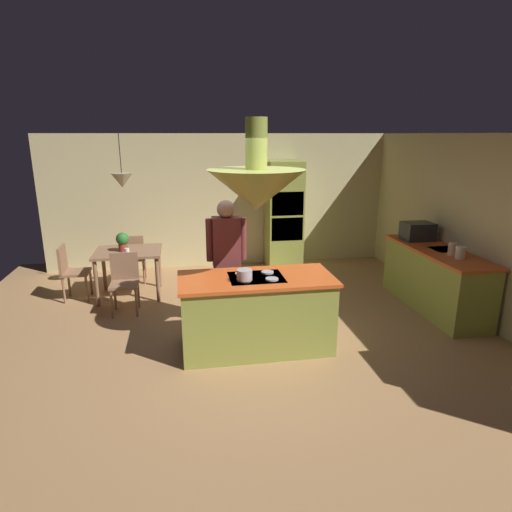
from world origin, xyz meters
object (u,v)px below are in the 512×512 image
chair_facing_island (125,279)px  cooking_pot_on_cooktop (244,275)px  microwave_on_counter (418,231)px  canister_flour (460,253)px  person_at_island (227,255)px  chair_at_corner (70,269)px  cup_on_table (127,251)px  chair_by_back_wall (133,255)px  canister_sugar (452,249)px  potted_plant_on_table (123,241)px  dining_table (128,257)px  kitchen_island (256,313)px  oven_tower (284,216)px

chair_facing_island → cooking_pot_on_cooktop: size_ratio=4.83×
microwave_on_counter → cooking_pot_on_cooktop: bearing=-152.9°
chair_facing_island → canister_flour: size_ratio=4.96×
person_at_island → chair_at_corner: 2.75m
person_at_island → canister_flour: bearing=-7.4°
cup_on_table → microwave_on_counter: microwave_on_counter is taller
chair_by_back_wall → canister_sugar: (4.54, -2.26, 0.50)m
cup_on_table → potted_plant_on_table: bearing=112.9°
microwave_on_counter → chair_at_corner: bearing=172.7°
potted_plant_on_table → microwave_on_counter: microwave_on_counter is taller
dining_table → chair_facing_island: size_ratio=1.18×
person_at_island → chair_facing_island: person_at_island is taller
chair_facing_island → microwave_on_counter: size_ratio=1.89×
kitchen_island → microwave_on_counter: microwave_on_counter is taller
person_at_island → kitchen_island: bearing=-68.6°
dining_table → chair_by_back_wall: bearing=90.0°
chair_at_corner → canister_sugar: bearing=-106.7°
kitchen_island → dining_table: 2.71m
chair_facing_island → cup_on_table: (0.01, 0.43, 0.30)m
person_at_island → cup_on_table: size_ratio=19.21×
canister_sugar → cooking_pot_on_cooktop: size_ratio=1.00×
chair_by_back_wall → cooking_pot_on_cooktop: size_ratio=4.83×
kitchen_island → chair_facing_island: bearing=139.3°
chair_facing_island → canister_sugar: (4.54, -0.99, 0.50)m
dining_table → chair_facing_island: 0.65m
kitchen_island → potted_plant_on_table: (-1.76, 2.07, 0.47)m
oven_tower → canister_flour: size_ratio=11.71×
oven_tower → person_at_island: oven_tower is taller
dining_table → chair_facing_island: (0.00, -0.64, -0.15)m
cup_on_table → canister_flour: (4.53, -1.60, 0.20)m
potted_plant_on_table → person_at_island: bearing=-42.6°
kitchen_island → dining_table: kitchen_island is taller
chair_at_corner → oven_tower: bearing=-72.8°
oven_tower → canister_sugar: 3.27m
cup_on_table → canister_flour: canister_flour is taller
dining_table → chair_by_back_wall: chair_by_back_wall is taller
kitchen_island → canister_sugar: bearing=9.5°
dining_table → canister_sugar: (4.54, -1.63, 0.35)m
oven_tower → canister_sugar: bearing=-57.8°
person_at_island → chair_by_back_wall: 2.53m
cup_on_table → canister_sugar: 4.75m
dining_table → cup_on_table: (0.01, -0.21, 0.15)m
kitchen_island → cooking_pot_on_cooktop: 0.57m
oven_tower → potted_plant_on_table: 3.10m
kitchen_island → cooking_pot_on_cooktop: (-0.16, -0.13, 0.53)m
person_at_island → chair_at_corner: bearing=148.9°
cooking_pot_on_cooktop → microwave_on_counter: bearing=27.1°
chair_facing_island → potted_plant_on_table: 0.75m
kitchen_island → person_at_island: bearing=111.4°
canister_flour → kitchen_island: bearing=-174.1°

